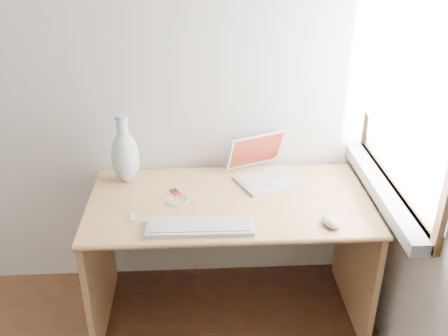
{
  "coord_description": "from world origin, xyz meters",
  "views": [
    {
      "loc": [
        0.84,
        -0.68,
        1.95
      ],
      "look_at": [
        0.95,
        1.35,
        0.9
      ],
      "focal_mm": 40.0,
      "sensor_mm": 36.0,
      "label": 1
    }
  ],
  "objects": [
    {
      "name": "desk",
      "position": [
        0.98,
        1.46,
        0.51
      ],
      "size": [
        1.35,
        0.68,
        0.72
      ],
      "color": "tan",
      "rests_on": "floor"
    },
    {
      "name": "laptop",
      "position": [
        1.2,
        1.58,
        0.76
      ],
      "size": [
        0.38,
        0.37,
        0.21
      ],
      "rotation": [
        0.0,
        0.0,
        0.4
      ],
      "color": "silver",
      "rests_on": "desk"
    },
    {
      "name": "cable_coil",
      "position": [
        0.73,
        1.37,
        0.72
      ],
      "size": [
        0.12,
        0.12,
        0.01
      ],
      "primitive_type": "torus",
      "rotation": [
        0.0,
        0.0,
        -0.08
      ],
      "color": "silver",
      "rests_on": "desk"
    },
    {
      "name": "window",
      "position": [
        1.72,
        1.3,
        1.28
      ],
      "size": [
        0.11,
        0.99,
        1.1
      ],
      "color": "white",
      "rests_on": "right_wall"
    },
    {
      "name": "mouse",
      "position": [
        1.41,
        1.12,
        0.73
      ],
      "size": [
        0.1,
        0.13,
        0.04
      ],
      "primitive_type": "ellipsoid",
      "rotation": [
        0.0,
        0.0,
        0.34
      ],
      "color": "silver",
      "rests_on": "desk"
    },
    {
      "name": "ipod",
      "position": [
        0.72,
        1.45,
        0.72
      ],
      "size": [
        0.07,
        0.09,
        0.01
      ],
      "rotation": [
        0.0,
        0.0,
        0.52
      ],
      "color": "#B50C1F",
      "rests_on": "desk"
    },
    {
      "name": "external_keyboard",
      "position": [
        0.84,
        1.13,
        0.73
      ],
      "size": [
        0.47,
        0.15,
        0.02
      ],
      "rotation": [
        0.0,
        0.0,
        -0.02
      ],
      "color": "silver",
      "rests_on": "desk"
    },
    {
      "name": "remote",
      "position": [
        0.53,
        1.24,
        0.72
      ],
      "size": [
        0.04,
        0.07,
        0.01
      ],
      "primitive_type": "cube",
      "rotation": [
        0.0,
        0.0,
        0.23
      ],
      "color": "silver",
      "rests_on": "desk"
    },
    {
      "name": "vase",
      "position": [
        0.47,
        1.59,
        0.86
      ],
      "size": [
        0.14,
        0.14,
        0.36
      ],
      "color": "white",
      "rests_on": "desk"
    },
    {
      "name": "back_wall",
      "position": [
        0.0,
        1.75,
        1.3
      ],
      "size": [
        3.5,
        0.04,
        2.6
      ],
      "primitive_type": "cube",
      "color": "white",
      "rests_on": "floor"
    }
  ]
}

